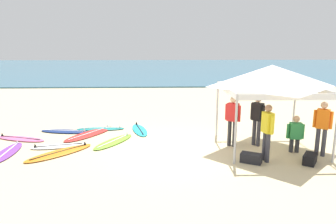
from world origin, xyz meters
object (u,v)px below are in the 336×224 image
object	(u,v)px
gear_bag_near_tent	(251,158)
surfboard_navy	(65,131)
person_black	(257,117)
person_orange	(322,125)
surfboard_pink	(20,139)
person_green	(295,132)
surfboard_lime	(114,142)
person_yellow	(267,129)
surfboard_cyan	(140,130)
surfboard_red	(90,134)
person_red	(233,118)
gear_bag_by_pole	(310,159)
canopy_tent	(272,76)
surfboard_orange	(60,153)
surfboard_white	(58,146)
surfboard_purple	(8,152)
surfboard_teal	(101,129)

from	to	relation	value
gear_bag_near_tent	surfboard_navy	bearing A→B (deg)	151.59
person_black	person_orange	distance (m)	1.99
surfboard_pink	person_green	distance (m)	9.52
surfboard_lime	person_yellow	world-z (taller)	person_yellow
surfboard_cyan	gear_bag_near_tent	size ratio (longest dim) A/B	3.26
surfboard_lime	person_yellow	distance (m)	5.22
surfboard_red	person_red	size ratio (longest dim) A/B	1.42
person_red	person_orange	bearing A→B (deg)	-22.04
gear_bag_near_tent	gear_bag_by_pole	distance (m)	1.69
canopy_tent	surfboard_navy	xyz separation A→B (m)	(-7.30, 2.07, -2.35)
person_red	canopy_tent	bearing A→B (deg)	-8.26
surfboard_lime	surfboard_orange	bearing A→B (deg)	-144.56
surfboard_cyan	gear_bag_by_pole	size ratio (longest dim) A/B	3.26
surfboard_orange	person_yellow	world-z (taller)	person_yellow
surfboard_orange	gear_bag_near_tent	bearing A→B (deg)	-9.27
surfboard_white	person_green	size ratio (longest dim) A/B	1.55
surfboard_lime	person_orange	world-z (taller)	person_orange
surfboard_orange	gear_bag_by_pole	bearing A→B (deg)	-8.13
surfboard_red	gear_bag_near_tent	distance (m)	6.16
person_orange	surfboard_navy	bearing A→B (deg)	161.34
surfboard_orange	surfboard_lime	bearing A→B (deg)	35.44
surfboard_red	canopy_tent	bearing A→B (deg)	-15.27
surfboard_white	surfboard_lime	world-z (taller)	same
surfboard_white	person_orange	world-z (taller)	person_orange
surfboard_lime	gear_bag_near_tent	size ratio (longest dim) A/B	3.41
person_orange	person_yellow	xyz separation A→B (m)	(-1.84, -0.41, 0.00)
surfboard_orange	person_green	world-z (taller)	person_green
person_orange	gear_bag_near_tent	world-z (taller)	person_orange
canopy_tent	surfboard_navy	size ratio (longest dim) A/B	1.51
surfboard_purple	surfboard_cyan	world-z (taller)	same
surfboard_orange	gear_bag_by_pole	world-z (taller)	gear_bag_by_pole
gear_bag_by_pole	surfboard_purple	bearing A→B (deg)	172.76
surfboard_pink	surfboard_cyan	distance (m)	4.39
surfboard_purple	person_yellow	xyz separation A→B (m)	(7.97, -0.94, 0.95)
person_green	gear_bag_by_pole	xyz separation A→B (m)	(0.06, -0.99, -0.52)
canopy_tent	surfboard_cyan	bearing A→B (deg)	153.37
surfboard_red	person_red	distance (m)	5.41
surfboard_navy	surfboard_pink	world-z (taller)	same
person_red	person_black	world-z (taller)	same
person_yellow	gear_bag_near_tent	size ratio (longest dim) A/B	2.85
surfboard_pink	surfboard_red	bearing A→B (deg)	13.17
surfboard_navy	surfboard_red	world-z (taller)	same
surfboard_white	person_orange	bearing A→B (deg)	-7.41
surfboard_red	person_green	distance (m)	7.34
surfboard_purple	gear_bag_by_pole	world-z (taller)	gear_bag_by_pole
surfboard_teal	person_yellow	size ratio (longest dim) A/B	1.12
person_black	surfboard_orange	bearing A→B (deg)	-174.36
surfboard_orange	person_red	xyz separation A→B (m)	(5.61, 0.59, 0.95)
surfboard_navy	person_black	distance (m)	7.28
person_red	gear_bag_by_pole	size ratio (longest dim) A/B	2.85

